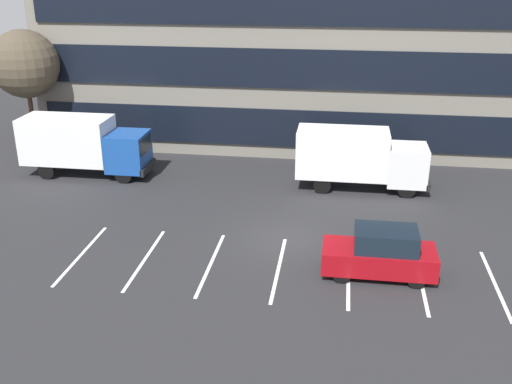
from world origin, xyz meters
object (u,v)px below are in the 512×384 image
object	(u,v)px
box_truck_blue	(83,143)
suv_maroon	(381,253)
bare_tree	(25,64)
box_truck_white	(359,156)

from	to	relation	value
box_truck_blue	suv_maroon	distance (m)	18.74
suv_maroon	bare_tree	distance (m)	25.02
box_truck_white	bare_tree	size ratio (longest dim) A/B	0.90
box_truck_white	box_truck_blue	bearing A→B (deg)	-179.83
box_truck_blue	suv_maroon	bearing A→B (deg)	-30.03
box_truck_white	bare_tree	distance (m)	20.85
box_truck_blue	bare_tree	distance (m)	6.98
box_truck_blue	suv_maroon	xyz separation A→B (m)	(16.20, -9.37, -0.92)
box_truck_white	suv_maroon	world-z (taller)	box_truck_white
bare_tree	box_truck_blue	bearing A→B (deg)	-35.48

